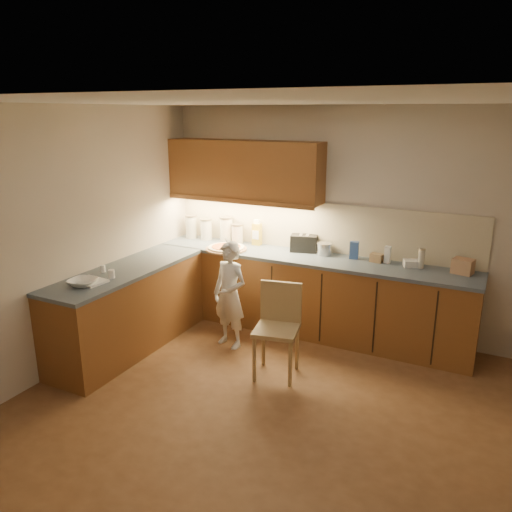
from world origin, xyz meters
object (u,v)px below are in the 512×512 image
Objects in this scene: pizza_on_board at (226,248)px; child at (230,295)px; oil_jug at (257,233)px; toaster at (304,243)px; wooden_chair at (278,323)px.

child is (0.37, -0.58, -0.35)m from pizza_on_board.
oil_jug is 0.93× the size of toaster.
oil_jug reaches higher than child.
toaster is at bearing 75.60° from child.
pizza_on_board is at bearing 129.53° from wooden_chair.
toaster is (0.86, 0.36, 0.08)m from pizza_on_board.
pizza_on_board is 0.46m from oil_jug.
pizza_on_board is at bearing -172.13° from toaster.
toaster is at bearing 22.56° from pizza_on_board.
toaster is (-0.23, 1.24, 0.49)m from wooden_chair.
oil_jug is at bearing 111.95° from child.
toaster is (0.64, -0.02, -0.05)m from oil_jug.
wooden_chair is at bearing -39.02° from pizza_on_board.
pizza_on_board is 1.55× the size of oil_jug.
child is at bearing -132.32° from toaster.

